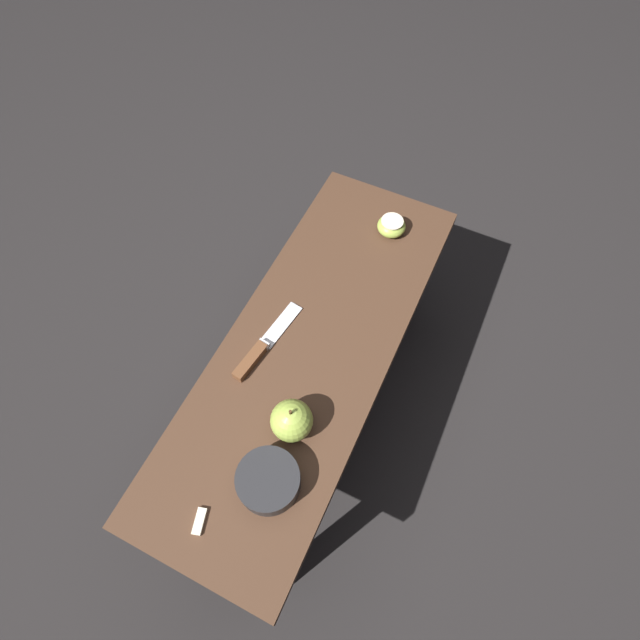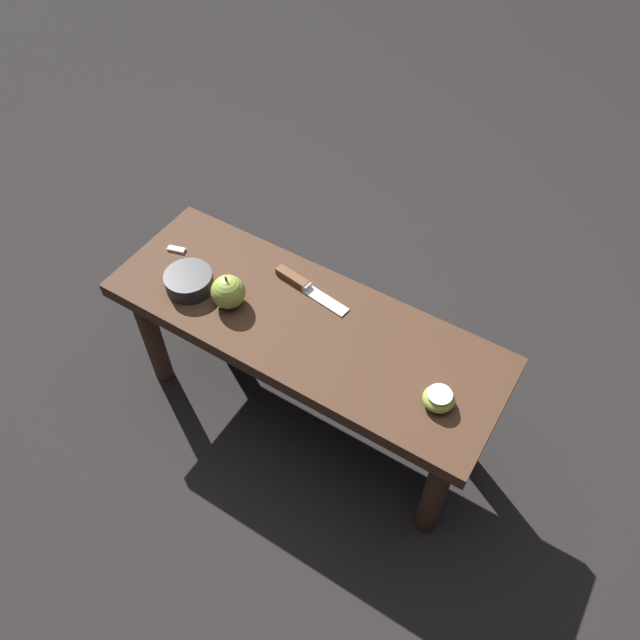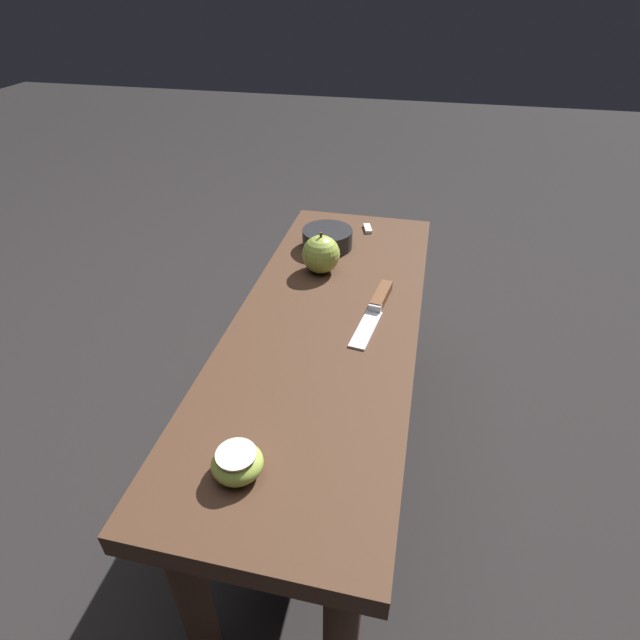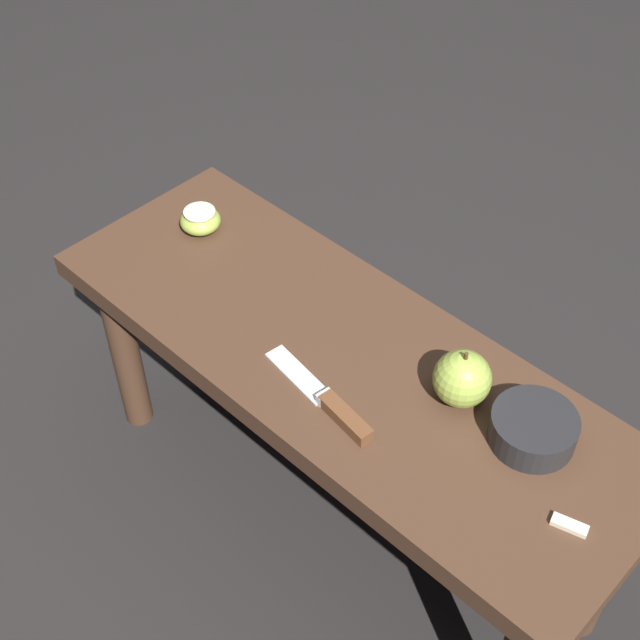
% 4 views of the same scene
% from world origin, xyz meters
% --- Properties ---
extents(ground_plane, '(8.00, 8.00, 0.00)m').
position_xyz_m(ground_plane, '(0.00, 0.00, 0.00)').
color(ground_plane, black).
extents(wooden_bench, '(1.01, 0.36, 0.43)m').
position_xyz_m(wooden_bench, '(0.00, 0.00, 0.36)').
color(wooden_bench, '#472D1E').
rests_on(wooden_bench, ground_plane).
extents(knife, '(0.22, 0.06, 0.02)m').
position_xyz_m(knife, '(0.07, -0.09, 0.44)').
color(knife, silver).
rests_on(knife, wooden_bench).
extents(apple_whole, '(0.09, 0.09, 0.10)m').
position_xyz_m(apple_whole, '(0.18, 0.05, 0.48)').
color(apple_whole, '#9EB747').
rests_on(apple_whole, wooden_bench).
extents(apple_cut, '(0.07, 0.07, 0.04)m').
position_xyz_m(apple_cut, '(-0.38, 0.04, 0.45)').
color(apple_cut, '#9EB747').
rests_on(apple_cut, wooden_bench).
extents(apple_slice_near_knife, '(0.05, 0.03, 0.01)m').
position_xyz_m(apple_slice_near_knife, '(0.42, -0.02, 0.44)').
color(apple_slice_near_knife, beige).
rests_on(apple_slice_near_knife, wooden_bench).
extents(bowl, '(0.12, 0.12, 0.05)m').
position_xyz_m(bowl, '(0.30, 0.06, 0.46)').
color(bowl, '#232326').
rests_on(bowl, wooden_bench).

